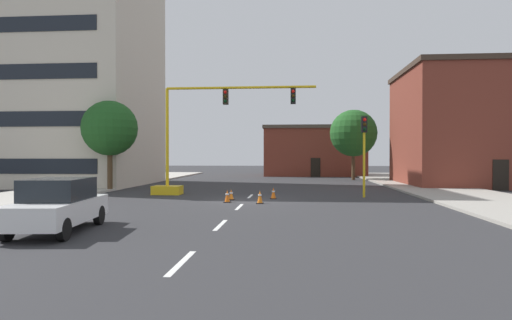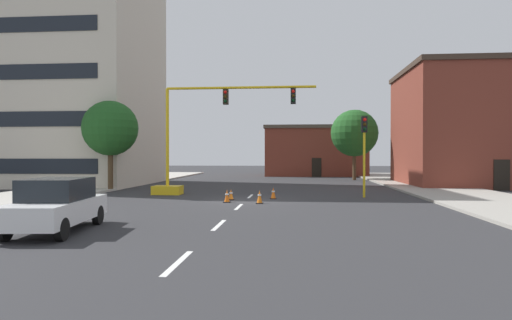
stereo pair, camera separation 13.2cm
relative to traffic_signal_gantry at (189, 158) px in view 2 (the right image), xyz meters
The scene contains 19 objects.
ground_plane 5.69m from the traffic_signal_gantry, 39.45° to the right, with size 160.00×160.00×0.00m, color #2D2D30.
sidewalk_left 10.34m from the traffic_signal_gantry, 152.26° to the left, with size 6.00×56.00×0.14m, color #B2ADA3.
sidewalk_right 17.74m from the traffic_signal_gantry, 15.49° to the left, with size 6.00×56.00×0.14m, color #9E998E.
lane_stripe_seg_0 17.91m from the traffic_signal_gantry, 76.95° to the right, with size 0.16×2.40×0.01m, color silver.
lane_stripe_seg_1 12.68m from the traffic_signal_gantry, 71.23° to the right, with size 0.16×2.40×0.01m, color silver.
lane_stripe_seg_2 7.82m from the traffic_signal_gantry, 57.52° to the right, with size 0.16×2.40×0.01m, color silver.
lane_stripe_seg_3 4.70m from the traffic_signal_gantry, 11.29° to the right, with size 0.16×2.40×0.01m, color silver.
building_tall_left 18.98m from the traffic_signal_gantry, 147.03° to the left, with size 15.80×12.43×24.23m.
building_brick_center 28.85m from the traffic_signal_gantry, 71.38° to the left, with size 12.31×8.02×6.06m.
building_row_right 23.80m from the traffic_signal_gantry, 25.89° to the left, with size 11.14×10.89×9.72m.
traffic_signal_gantry is the anchor object (origin of this frame).
traffic_light_pole_right 10.92m from the traffic_signal_gantry, ahead, with size 0.32×0.47×4.80m.
tree_right_far 21.68m from the traffic_signal_gantry, 53.93° to the left, with size 4.72×4.72×7.10m.
tree_left_near 6.93m from the traffic_signal_gantry, 159.20° to the left, with size 3.85×3.85×6.33m.
sedan_white_near_left 13.73m from the traffic_signal_gantry, 94.37° to the right, with size 2.32×4.67×1.74m.
traffic_cone_roadside_a 4.78m from the traffic_signal_gantry, 43.49° to the right, with size 0.36×0.36×0.60m.
traffic_cone_roadside_b 7.10m from the traffic_signal_gantry, 44.13° to the right, with size 0.36×0.36×0.69m.
traffic_cone_roadside_c 6.26m from the traffic_signal_gantry, 22.45° to the right, with size 0.36×0.36×0.66m.
traffic_cone_roadside_d 5.73m from the traffic_signal_gantry, 54.34° to the right, with size 0.36×0.36×0.68m.
Camera 2 is at (2.71, -23.90, 2.50)m, focal length 30.62 mm.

